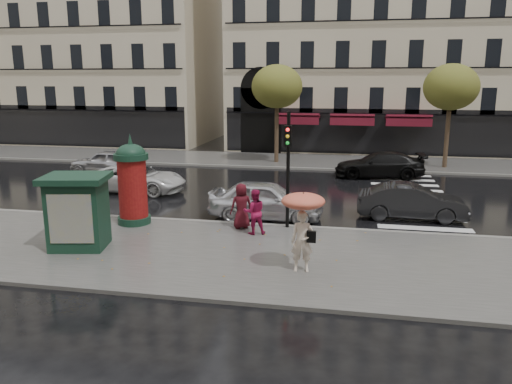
% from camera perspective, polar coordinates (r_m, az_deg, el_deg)
% --- Properties ---
extents(ground, '(160.00, 160.00, 0.00)m').
position_cam_1_polar(ground, '(16.85, -0.18, -6.98)').
color(ground, black).
rests_on(ground, ground).
extents(near_sidewalk, '(90.00, 7.00, 0.12)m').
position_cam_1_polar(near_sidewalk, '(16.36, -0.52, -7.36)').
color(near_sidewalk, '#474744').
rests_on(near_sidewalk, ground).
extents(far_sidewalk, '(90.00, 6.00, 0.12)m').
position_cam_1_polar(far_sidewalk, '(35.14, 5.81, 3.52)').
color(far_sidewalk, '#474744').
rests_on(far_sidewalk, ground).
extents(near_kerb, '(90.00, 0.25, 0.14)m').
position_cam_1_polar(near_kerb, '(19.63, 1.51, -3.87)').
color(near_kerb, slate).
rests_on(near_kerb, ground).
extents(far_kerb, '(90.00, 0.25, 0.14)m').
position_cam_1_polar(far_kerb, '(32.20, 5.32, 2.69)').
color(far_kerb, slate).
rests_on(far_kerb, ground).
extents(zebra_crossing, '(3.60, 11.75, 0.01)m').
position_cam_1_polar(zebra_crossing, '(25.96, 17.17, -0.44)').
color(zebra_crossing, silver).
rests_on(zebra_crossing, ground).
extents(bldg_far_corner, '(26.00, 14.00, 22.90)m').
position_cam_1_polar(bldg_far_corner, '(45.99, 15.42, 19.39)').
color(bldg_far_corner, '#B7A88C').
rests_on(bldg_far_corner, ground).
extents(bldg_far_left, '(24.00, 14.00, 22.90)m').
position_cam_1_polar(bldg_far_left, '(52.29, -18.76, 18.34)').
color(bldg_far_left, '#B7A88C').
rests_on(bldg_far_left, ground).
extents(tree_far_left, '(3.40, 3.40, 6.64)m').
position_cam_1_polar(tree_far_left, '(33.93, 2.42, 11.91)').
color(tree_far_left, '#38281C').
rests_on(tree_far_left, ground).
extents(tree_far_right, '(3.40, 3.40, 6.64)m').
position_cam_1_polar(tree_far_right, '(34.08, 21.39, 11.06)').
color(tree_far_right, '#38281C').
rests_on(tree_far_right, ground).
extents(woman_umbrella, '(1.27, 1.27, 2.45)m').
position_cam_1_polar(woman_umbrella, '(14.59, 5.38, -3.05)').
color(woman_umbrella, beige).
rests_on(woman_umbrella, near_sidewalk).
extents(woman_red, '(0.98, 0.87, 1.68)m').
position_cam_1_polar(woman_red, '(18.23, -0.18, -2.27)').
color(woman_red, '#98123F').
rests_on(woman_red, near_sidewalk).
extents(man_burgundy, '(1.01, 0.89, 1.74)m').
position_cam_1_polar(man_burgundy, '(18.94, -1.69, -1.61)').
color(man_burgundy, '#440D15').
rests_on(man_burgundy, near_sidewalk).
extents(morris_column, '(1.32, 1.32, 3.56)m').
position_cam_1_polar(morris_column, '(20.00, -13.96, 1.24)').
color(morris_column, '#133022').
rests_on(morris_column, near_sidewalk).
extents(traffic_light, '(0.28, 0.41, 4.42)m').
position_cam_1_polar(traffic_light, '(18.64, 3.67, 3.83)').
color(traffic_light, black).
rests_on(traffic_light, near_sidewalk).
extents(newsstand, '(2.36, 2.11, 2.48)m').
position_cam_1_polar(newsstand, '(17.71, -19.69, -2.03)').
color(newsstand, '#133022').
rests_on(newsstand, near_sidewalk).
extents(car_silver, '(4.76, 1.95, 1.61)m').
position_cam_1_polar(car_silver, '(20.63, 1.15, -0.91)').
color(car_silver, silver).
rests_on(car_silver, ground).
extents(car_darkgrey, '(4.42, 1.57, 1.45)m').
position_cam_1_polar(car_darkgrey, '(21.64, 17.34, -1.07)').
color(car_darkgrey, black).
rests_on(car_darkgrey, ground).
extents(car_white, '(5.21, 2.63, 1.41)m').
position_cam_1_polar(car_white, '(26.35, -13.50, 1.53)').
color(car_white, silver).
rests_on(car_white, ground).
extents(car_black, '(5.33, 2.56, 1.50)m').
position_cam_1_polar(car_black, '(30.30, 13.91, 3.03)').
color(car_black, black).
rests_on(car_black, ground).
extents(car_far_silver, '(4.53, 2.10, 1.50)m').
position_cam_1_polar(car_far_silver, '(31.78, -16.73, 3.31)').
color(car_far_silver, '#B6B6BB').
rests_on(car_far_silver, ground).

